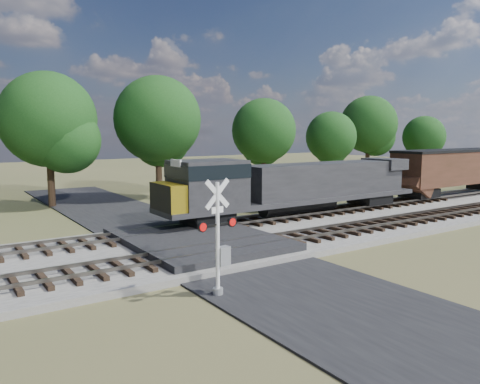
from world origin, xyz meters
TOP-DOWN VIEW (x-y plane):
  - ground at (0.00, 0.00)m, footprint 160.00×160.00m
  - ballast_bed at (10.00, 0.50)m, footprint 140.00×10.00m
  - road at (0.00, 0.00)m, footprint 7.00×60.00m
  - crossing_panel at (0.00, 0.50)m, footprint 7.00×9.00m
  - track_near at (3.12, -2.00)m, footprint 140.00×2.60m
  - track_far at (3.12, 3.00)m, footprint 140.00×2.60m
  - crossing_signal_near at (-2.81, -6.31)m, footprint 1.74×0.42m
  - crossing_signal_far at (3.07, 6.43)m, footprint 1.57×0.41m
  - equipment_shed at (11.68, 8.33)m, footprint 5.35×5.35m
  - treeline at (3.40, 19.72)m, footprint 83.03×11.63m

SIDE VIEW (x-z plane):
  - ground at x=0.00m, z-range 0.00..0.00m
  - road at x=0.00m, z-range 0.00..0.08m
  - ballast_bed at x=10.00m, z-range 0.00..0.30m
  - crossing_panel at x=0.00m, z-range 0.01..0.62m
  - track_near at x=3.12m, z-range 0.25..0.58m
  - track_far at x=3.12m, z-range 0.25..0.58m
  - equipment_shed at x=11.68m, z-range 0.02..2.92m
  - crossing_signal_far at x=3.07m, z-range -0.33..3.58m
  - crossing_signal_near at x=-2.81m, z-range -0.36..3.96m
  - treeline at x=3.40m, z-range 0.66..12.61m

